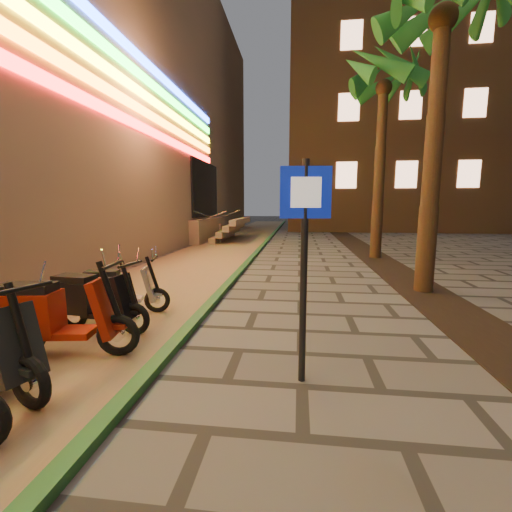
# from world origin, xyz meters

# --- Properties ---
(parking_strip) EXTENTS (3.40, 60.00, 0.01)m
(parking_strip) POSITION_xyz_m (-2.60, 10.00, 0.01)
(parking_strip) COLOR #8C7251
(parking_strip) RESTS_ON ground
(green_curb) EXTENTS (0.18, 60.00, 0.10)m
(green_curb) POSITION_xyz_m (-0.90, 10.00, 0.05)
(green_curb) COLOR #225C28
(green_curb) RESTS_ON ground
(planting_strip) EXTENTS (1.20, 40.00, 0.02)m
(planting_strip) POSITION_xyz_m (3.60, 5.00, 0.01)
(planting_strip) COLOR black
(planting_strip) RESTS_ON ground
(apartment_block) EXTENTS (18.00, 16.06, 25.00)m
(apartment_block) POSITION_xyz_m (9.00, 32.00, 12.50)
(apartment_block) COLOR brown
(apartment_block) RESTS_ON ground
(palm_c) EXTENTS (2.97, 3.02, 6.91)m
(palm_c) POSITION_xyz_m (3.60, 7.00, 5.73)
(palm_c) COLOR #472D19
(palm_c) RESTS_ON ground
(palm_d) EXTENTS (2.97, 3.02, 7.16)m
(palm_d) POSITION_xyz_m (3.60, 12.00, 5.94)
(palm_d) COLOR #472D19
(palm_d) RESTS_ON ground
(pedestrian_sign) EXTENTS (0.53, 0.11, 2.40)m
(pedestrian_sign) POSITION_xyz_m (0.83, 2.63, 1.56)
(pedestrian_sign) COLOR black
(pedestrian_sign) RESTS_ON ground
(scooter_7) EXTENTS (1.79, 0.73, 1.25)m
(scooter_7) POSITION_xyz_m (-2.36, 2.86, 0.54)
(scooter_7) COLOR black
(scooter_7) RESTS_ON ground
(scooter_8) EXTENTS (1.61, 0.60, 1.13)m
(scooter_8) POSITION_xyz_m (-2.41, 3.77, 0.49)
(scooter_8) COLOR black
(scooter_8) RESTS_ON ground
(scooter_9) EXTENTS (1.47, 0.72, 1.04)m
(scooter_9) POSITION_xyz_m (-2.44, 4.60, 0.45)
(scooter_9) COLOR black
(scooter_9) RESTS_ON ground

